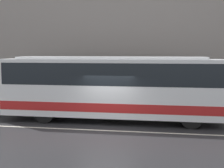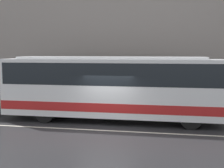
{
  "view_description": "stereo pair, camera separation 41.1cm",
  "coord_description": "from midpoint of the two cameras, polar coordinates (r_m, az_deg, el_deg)",
  "views": [
    {
      "loc": [
        2.67,
        -13.98,
        3.65
      ],
      "look_at": [
        -0.05,
        2.16,
        1.97
      ],
      "focal_mm": 50.0,
      "sensor_mm": 36.0,
      "label": 1
    },
    {
      "loc": [
        3.08,
        -13.91,
        3.65
      ],
      "look_at": [
        -0.05,
        2.16,
        1.97
      ],
      "focal_mm": 50.0,
      "sensor_mm": 36.0,
      "label": 2
    }
  ],
  "objects": [
    {
      "name": "transit_bus",
      "position": [
        16.46,
        0.53,
        -0.16
      ],
      "size": [
        11.39,
        2.56,
        3.41
      ],
      "color": "white",
      "rests_on": "ground_plane"
    },
    {
      "name": "sidewalk",
      "position": [
        19.66,
        2.42,
        -4.6
      ],
      "size": [
        60.0,
        2.33,
        0.15
      ],
      "color": "#A09E99",
      "rests_on": "ground_plane"
    },
    {
      "name": "building_facade",
      "position": [
        20.73,
        3.05,
        11.81
      ],
      "size": [
        60.0,
        0.35,
        12.0
      ],
      "color": "gray",
      "rests_on": "ground_plane"
    },
    {
      "name": "lane_stripe",
      "position": [
        14.7,
        -0.63,
        -8.49
      ],
      "size": [
        54.0,
        0.14,
        0.01
      ],
      "color": "beige",
      "rests_on": "ground_plane"
    },
    {
      "name": "ground_plane",
      "position": [
        14.7,
        -0.63,
        -8.5
      ],
      "size": [
        60.0,
        60.0,
        0.0
      ],
      "primitive_type": "plane",
      "color": "#262628"
    }
  ]
}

